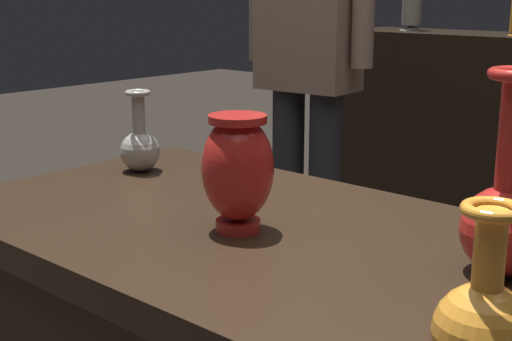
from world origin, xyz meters
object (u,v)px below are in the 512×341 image
(vase_tall_behind, at_px, (140,146))
(vase_right_accent, at_px, (507,213))
(vase_centerpiece, at_px, (238,169))
(vase_left_accent, at_px, (484,323))
(visitor_near_left, at_px, (308,37))

(vase_tall_behind, xyz_separation_m, vase_right_accent, (0.82, -0.04, 0.03))
(vase_centerpiece, bearing_deg, vase_tall_behind, 160.62)
(vase_left_accent, bearing_deg, visitor_near_left, 133.46)
(vase_left_accent, xyz_separation_m, vase_right_accent, (-0.10, 0.29, 0.02))
(vase_right_accent, xyz_separation_m, visitor_near_left, (-1.10, 0.98, 0.14))
(vase_left_accent, relative_size, vase_right_accent, 0.65)
(vase_tall_behind, bearing_deg, vase_right_accent, -2.90)
(vase_centerpiece, bearing_deg, visitor_near_left, 122.91)
(vase_centerpiece, xyz_separation_m, vase_right_accent, (0.39, 0.11, -0.02))
(vase_centerpiece, distance_m, vase_left_accent, 0.53)
(visitor_near_left, bearing_deg, vase_right_accent, 133.85)
(vase_centerpiece, xyz_separation_m, vase_left_accent, (0.50, -0.18, -0.04))
(vase_centerpiece, height_order, visitor_near_left, visitor_near_left)
(vase_right_accent, bearing_deg, vase_centerpiece, -164.63)
(vase_tall_behind, relative_size, vase_left_accent, 0.94)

